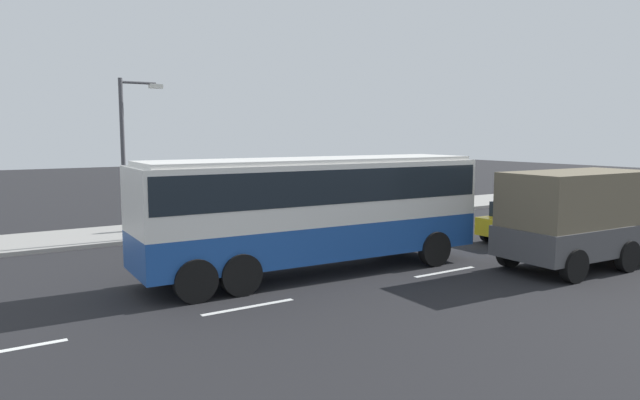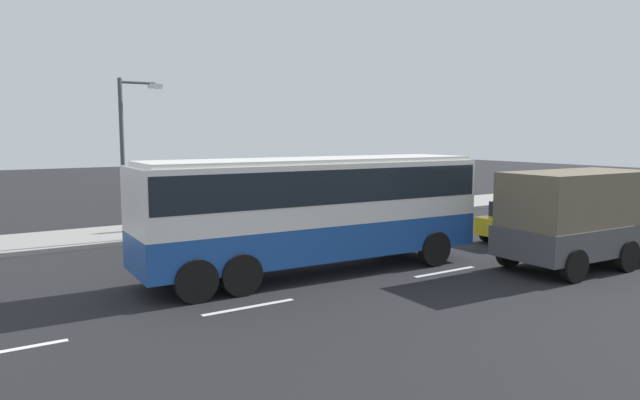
{
  "view_description": "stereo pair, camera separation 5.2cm",
  "coord_description": "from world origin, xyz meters",
  "px_view_note": "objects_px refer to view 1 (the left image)",
  "views": [
    {
      "loc": [
        -10.74,
        -14.44,
        4.14
      ],
      "look_at": [
        -1.56,
        -0.18,
        2.18
      ],
      "focal_mm": 32.31,
      "sensor_mm": 36.0,
      "label": 1
    },
    {
      "loc": [
        -10.79,
        -14.41,
        4.14
      ],
      "look_at": [
        -1.56,
        -0.18,
        2.18
      ],
      "focal_mm": 32.31,
      "sensor_mm": 36.0,
      "label": 2
    }
  ],
  "objects_px": {
    "coach_bus": "(314,202)",
    "pedestrian_near_curb": "(347,194)",
    "street_lamp": "(128,147)",
    "car_yellow_taxi": "(530,220)",
    "cargo_truck": "(595,214)",
    "pedestrian_at_crossing": "(150,207)"
  },
  "relations": [
    {
      "from": "coach_bus",
      "to": "pedestrian_near_curb",
      "type": "bearing_deg",
      "value": 52.08
    },
    {
      "from": "pedestrian_near_curb",
      "to": "street_lamp",
      "type": "bearing_deg",
      "value": -135.26
    },
    {
      "from": "street_lamp",
      "to": "car_yellow_taxi",
      "type": "bearing_deg",
      "value": -30.96
    },
    {
      "from": "cargo_truck",
      "to": "pedestrian_near_curb",
      "type": "bearing_deg",
      "value": 92.98
    },
    {
      "from": "coach_bus",
      "to": "pedestrian_at_crossing",
      "type": "distance_m",
      "value": 9.85
    },
    {
      "from": "coach_bus",
      "to": "cargo_truck",
      "type": "xyz_separation_m",
      "value": [
        8.01,
        -3.9,
        -0.51
      ]
    },
    {
      "from": "coach_bus",
      "to": "pedestrian_near_curb",
      "type": "height_order",
      "value": "coach_bus"
    },
    {
      "from": "car_yellow_taxi",
      "to": "pedestrian_at_crossing",
      "type": "xyz_separation_m",
      "value": [
        -11.88,
        9.74,
        0.26
      ]
    },
    {
      "from": "pedestrian_at_crossing",
      "to": "street_lamp",
      "type": "height_order",
      "value": "street_lamp"
    },
    {
      "from": "car_yellow_taxi",
      "to": "street_lamp",
      "type": "xyz_separation_m",
      "value": [
        -13.15,
        7.89,
        2.83
      ]
    },
    {
      "from": "coach_bus",
      "to": "pedestrian_near_curb",
      "type": "relative_size",
      "value": 6.58
    },
    {
      "from": "coach_bus",
      "to": "car_yellow_taxi",
      "type": "distance_m",
      "value": 9.86
    },
    {
      "from": "cargo_truck",
      "to": "street_lamp",
      "type": "bearing_deg",
      "value": 136.62
    },
    {
      "from": "car_yellow_taxi",
      "to": "pedestrian_at_crossing",
      "type": "height_order",
      "value": "pedestrian_at_crossing"
    },
    {
      "from": "cargo_truck",
      "to": "street_lamp",
      "type": "relative_size",
      "value": 1.21
    },
    {
      "from": "coach_bus",
      "to": "cargo_truck",
      "type": "relative_size",
      "value": 1.45
    },
    {
      "from": "pedestrian_at_crossing",
      "to": "street_lamp",
      "type": "distance_m",
      "value": 3.41
    },
    {
      "from": "coach_bus",
      "to": "cargo_truck",
      "type": "distance_m",
      "value": 8.92
    },
    {
      "from": "coach_bus",
      "to": "pedestrian_near_curb",
      "type": "distance_m",
      "value": 12.21
    },
    {
      "from": "pedestrian_near_curb",
      "to": "pedestrian_at_crossing",
      "type": "xyz_separation_m",
      "value": [
        -9.93,
        0.27,
        0.0
      ]
    },
    {
      "from": "pedestrian_near_curb",
      "to": "pedestrian_at_crossing",
      "type": "height_order",
      "value": "pedestrian_at_crossing"
    },
    {
      "from": "coach_bus",
      "to": "car_yellow_taxi",
      "type": "height_order",
      "value": "coach_bus"
    }
  ]
}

